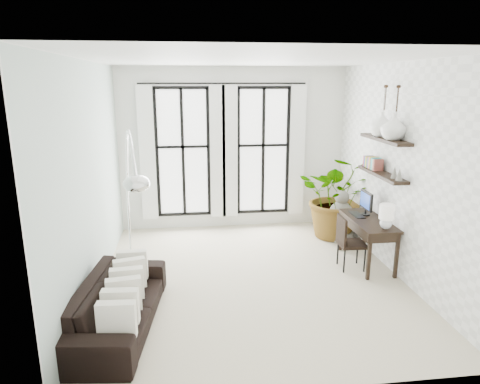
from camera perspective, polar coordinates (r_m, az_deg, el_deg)
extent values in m
plane|color=beige|center=(6.67, 1.51, -11.36)|extent=(5.00, 5.00, 0.00)
plane|color=white|center=(6.01, 1.73, 17.27)|extent=(5.00, 5.00, 0.00)
plane|color=#B1C6BC|center=(6.22, -19.34, 1.52)|extent=(0.00, 5.00, 5.00)
plane|color=white|center=(6.85, 20.58, 2.55)|extent=(0.00, 5.00, 5.00)
plane|color=white|center=(8.58, -0.91, 5.72)|extent=(4.50, 0.00, 4.50)
cube|color=white|center=(8.51, -7.62, 5.18)|extent=(1.00, 0.02, 2.50)
cube|color=white|center=(8.45, -12.26, 4.91)|extent=(0.30, 0.04, 2.60)
cube|color=white|center=(8.43, -2.98, 5.20)|extent=(0.30, 0.04, 2.60)
cube|color=white|center=(8.65, 3.09, 5.43)|extent=(1.00, 0.02, 2.50)
cube|color=white|center=(8.45, -1.36, 5.24)|extent=(0.30, 0.04, 2.60)
cube|color=white|center=(8.69, 7.64, 5.37)|extent=(0.30, 0.04, 2.60)
cylinder|color=black|center=(8.34, -2.26, 14.28)|extent=(3.20, 0.03, 0.03)
cube|color=black|center=(7.07, 18.38, 2.26)|extent=(0.25, 1.30, 0.05)
cube|color=black|center=(6.98, 18.74, 6.67)|extent=(0.25, 1.30, 0.05)
cube|color=#B42D4C|center=(7.54, 16.69, 4.00)|extent=(0.16, 0.03, 0.18)
cube|color=#2C599D|center=(7.50, 16.83, 3.94)|extent=(0.16, 0.03, 0.18)
cube|color=yellow|center=(7.46, 16.97, 3.87)|extent=(0.16, 0.03, 0.18)
cube|color=#2D875E|center=(7.42, 17.11, 3.81)|extent=(0.16, 0.03, 0.18)
cube|color=#A249AA|center=(7.38, 17.25, 3.74)|extent=(0.16, 0.03, 0.18)
cube|color=gold|center=(7.34, 17.39, 3.68)|extent=(0.16, 0.03, 0.18)
cube|color=#555555|center=(7.30, 17.53, 3.61)|extent=(0.16, 0.03, 0.18)
cube|color=#38BDC6|center=(7.26, 17.68, 3.54)|extent=(0.16, 0.03, 0.18)
cube|color=tan|center=(7.22, 17.82, 3.47)|extent=(0.16, 0.03, 0.18)
cube|color=brown|center=(7.18, 17.97, 3.40)|extent=(0.16, 0.04, 0.18)
cone|color=gray|center=(6.70, 19.90, 2.49)|extent=(0.10, 0.10, 0.18)
cone|color=gray|center=(6.57, 20.48, 2.21)|extent=(0.10, 0.10, 0.18)
imported|color=black|center=(5.54, -15.93, -14.15)|extent=(1.05, 2.17, 0.61)
cube|color=white|center=(4.83, -16.13, -16.07)|extent=(0.40, 0.12, 0.40)
cube|color=white|center=(5.07, -15.65, -14.47)|extent=(0.40, 0.12, 0.40)
cube|color=white|center=(5.31, -15.21, -13.02)|extent=(0.40, 0.12, 0.40)
cube|color=white|center=(5.56, -14.82, -11.70)|extent=(0.40, 0.12, 0.40)
cube|color=white|center=(5.81, -14.47, -10.49)|extent=(0.40, 0.12, 0.40)
cube|color=white|center=(6.06, -14.14, -9.38)|extent=(0.40, 0.12, 0.40)
imported|color=#2D7228|center=(8.30, 12.96, -0.55)|extent=(1.76, 1.63, 1.61)
cube|color=black|center=(7.20, 16.75, -3.68)|extent=(0.54, 1.28, 0.04)
cube|color=black|center=(7.22, 16.56, -4.36)|extent=(0.49, 1.22, 0.12)
cube|color=black|center=(6.73, 16.82, -8.36)|extent=(0.05, 0.05, 0.71)
cube|color=black|center=(6.92, 20.15, -8.02)|extent=(0.05, 0.05, 0.71)
cube|color=black|center=(7.75, 13.34, -5.07)|extent=(0.05, 0.05, 0.71)
cube|color=black|center=(7.91, 16.30, -4.87)|extent=(0.05, 0.05, 0.71)
cube|color=black|center=(7.36, 16.50, -1.07)|extent=(0.04, 0.42, 0.30)
cube|color=navy|center=(7.35, 16.32, -1.08)|extent=(0.00, 0.36, 0.24)
cube|color=black|center=(7.37, 15.31, -2.91)|extent=(0.15, 0.40, 0.02)
sphere|color=silver|center=(6.76, 18.86, -4.04)|extent=(0.18, 0.18, 0.18)
cylinder|color=white|center=(6.71, 18.99, -2.50)|extent=(0.22, 0.22, 0.22)
cube|color=black|center=(7.06, 14.68, -6.72)|extent=(0.42, 0.42, 0.05)
cube|color=black|center=(6.93, 13.38, -5.05)|extent=(0.05, 0.41, 0.46)
cylinder|color=black|center=(6.95, 13.79, -8.98)|extent=(0.03, 0.03, 0.38)
cylinder|color=black|center=(7.07, 16.31, -8.74)|extent=(0.03, 0.03, 0.38)
cylinder|color=black|center=(7.23, 12.87, -7.97)|extent=(0.03, 0.03, 0.38)
cylinder|color=black|center=(7.34, 15.31, -7.77)|extent=(0.03, 0.03, 0.38)
cylinder|color=silver|center=(7.51, -14.25, -8.36)|extent=(0.35, 0.35, 0.10)
cylinder|color=silver|center=(7.34, -14.48, -4.90)|extent=(0.03, 0.03, 0.96)
ellipsoid|color=silver|center=(5.02, -13.63, 1.08)|extent=(0.31, 0.31, 0.20)
cylinder|color=gray|center=(8.40, 13.15, -5.58)|extent=(0.53, 0.53, 0.16)
ellipsoid|color=gray|center=(8.29, 13.30, -3.16)|extent=(0.48, 0.48, 0.58)
sphere|color=gray|center=(8.18, 13.45, -0.68)|extent=(0.27, 0.27, 0.27)
imported|color=white|center=(6.74, 19.81, 8.18)|extent=(0.37, 0.37, 0.38)
imported|color=white|center=(7.10, 18.36, 8.57)|extent=(0.37, 0.37, 0.38)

